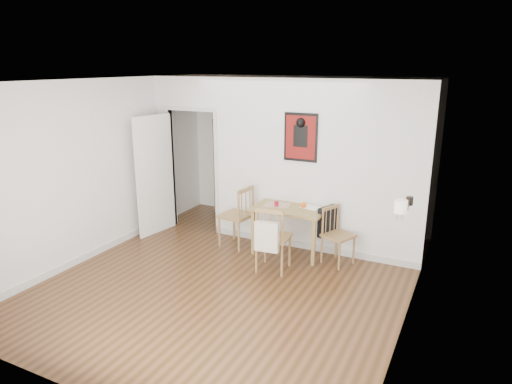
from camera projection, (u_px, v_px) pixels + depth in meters
The scene contains 15 objects.
ground at pixel (235, 277), 6.21m from camera, with size 5.20×5.20×0.00m, color brown.
room_shell at pixel (282, 165), 6.98m from camera, with size 5.20×5.20×5.20m.
dining_table at pixel (290, 213), 6.84m from camera, with size 1.08×0.68×0.73m.
chair_left at pixel (236, 216), 7.16m from camera, with size 0.55×0.55×0.98m.
chair_right at pixel (337, 235), 6.53m from camera, with size 0.59×0.55×0.84m.
chair_front at pixel (273, 238), 6.29m from camera, with size 0.52×0.58×0.95m.
bookshelf at pixel (235, 168), 8.60m from camera, with size 0.76×0.31×1.82m.
fireplace at pixel (406, 257), 5.34m from camera, with size 0.45×1.25×1.16m.
red_glass at pixel (276, 204), 6.84m from camera, with size 0.06×0.06×0.08m, color maroon.
orange_fruit at pixel (304, 205), 6.76m from camera, with size 0.09×0.09×0.09m, color #F95F0D.
placemat at pixel (277, 205), 6.91m from camera, with size 0.37×0.28×0.00m, color beige.
notebook at pixel (311, 207), 6.77m from camera, with size 0.28×0.20×0.01m, color white.
mantel_lamp at pixel (401, 208), 4.93m from camera, with size 0.14×0.14×0.22m.
ceramic_jar_a at pixel (405, 204), 5.32m from camera, with size 0.09×0.09×0.11m, color black.
ceramic_jar_b at pixel (410, 201), 5.47m from camera, with size 0.08×0.08×0.10m, color black.
Camera 1 is at (2.77, -4.95, 2.80)m, focal length 32.00 mm.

